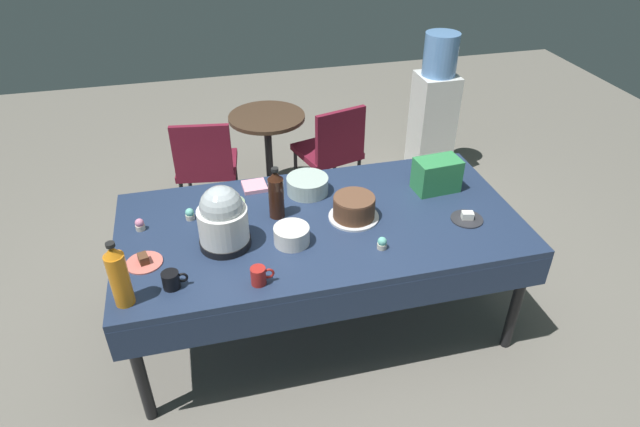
# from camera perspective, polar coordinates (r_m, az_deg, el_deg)

# --- Properties ---
(ground) EXTENTS (9.00, 9.00, 0.00)m
(ground) POSITION_cam_1_polar(r_m,az_deg,el_deg) (3.47, 0.00, -10.98)
(ground) COLOR slate
(potluck_table) EXTENTS (2.20, 1.10, 0.75)m
(potluck_table) POSITION_cam_1_polar(r_m,az_deg,el_deg) (3.02, 0.00, -1.75)
(potluck_table) COLOR navy
(potluck_table) RESTS_ON ground
(frosted_layer_cake) EXTENTS (0.28, 0.28, 0.14)m
(frosted_layer_cake) POSITION_cam_1_polar(r_m,az_deg,el_deg) (2.98, 3.59, 0.59)
(frosted_layer_cake) COLOR silver
(frosted_layer_cake) RESTS_ON potluck_table
(slow_cooker) EXTENTS (0.26, 0.26, 0.34)m
(slow_cooker) POSITION_cam_1_polar(r_m,az_deg,el_deg) (2.76, -10.19, -0.59)
(slow_cooker) COLOR black
(slow_cooker) RESTS_ON potluck_table
(glass_salad_bowl) EXTENTS (0.25, 0.25, 0.10)m
(glass_salad_bowl) POSITION_cam_1_polar(r_m,az_deg,el_deg) (3.21, -1.24, 3.02)
(glass_salad_bowl) COLOR #B2C6BC
(glass_salad_bowl) RESTS_ON potluck_table
(ceramic_snack_bowl) EXTENTS (0.19, 0.19, 0.09)m
(ceramic_snack_bowl) POSITION_cam_1_polar(r_m,az_deg,el_deg) (2.80, -3.00, -2.29)
(ceramic_snack_bowl) COLOR silver
(ceramic_snack_bowl) RESTS_ON potluck_table
(dessert_plate_charcoal) EXTENTS (0.18, 0.18, 0.05)m
(dessert_plate_charcoal) POSITION_cam_1_polar(r_m,az_deg,el_deg) (3.10, 15.20, -0.45)
(dessert_plate_charcoal) COLOR #2D2D33
(dessert_plate_charcoal) RESTS_ON potluck_table
(dessert_plate_coral) EXTENTS (0.18, 0.18, 0.05)m
(dessert_plate_coral) POSITION_cam_1_polar(r_m,az_deg,el_deg) (2.82, -18.02, -4.81)
(dessert_plate_coral) COLOR #E07266
(dessert_plate_coral) RESTS_ON potluck_table
(dessert_plate_sage) EXTENTS (0.18, 0.18, 0.04)m
(dessert_plate_sage) POSITION_cam_1_polar(r_m,az_deg,el_deg) (3.17, -9.54, 1.17)
(dessert_plate_sage) COLOR #8CA87F
(dessert_plate_sage) RESTS_ON potluck_table
(cupcake_mint) EXTENTS (0.05, 0.05, 0.07)m
(cupcake_mint) POSITION_cam_1_polar(r_m,az_deg,el_deg) (2.79, 6.55, -3.13)
(cupcake_mint) COLOR beige
(cupcake_mint) RESTS_ON potluck_table
(cupcake_vanilla) EXTENTS (0.05, 0.05, 0.07)m
(cupcake_vanilla) POSITION_cam_1_polar(r_m,az_deg,el_deg) (3.07, -13.53, -0.07)
(cupcake_vanilla) COLOR beige
(cupcake_vanilla) RESTS_ON potluck_table
(cupcake_rose) EXTENTS (0.05, 0.05, 0.07)m
(cupcake_rose) POSITION_cam_1_polar(r_m,az_deg,el_deg) (3.06, -18.43, -1.12)
(cupcake_rose) COLOR beige
(cupcake_rose) RESTS_ON potluck_table
(soda_bottle_cola) EXTENTS (0.09, 0.09, 0.31)m
(soda_bottle_cola) POSITION_cam_1_polar(r_m,az_deg,el_deg) (2.96, -4.64, 2.03)
(soda_bottle_cola) COLOR #33190F
(soda_bottle_cola) RESTS_ON potluck_table
(soda_bottle_orange_juice) EXTENTS (0.09, 0.09, 0.34)m
(soda_bottle_orange_juice) POSITION_cam_1_polar(r_m,az_deg,el_deg) (2.54, -20.42, -6.16)
(soda_bottle_orange_juice) COLOR orange
(soda_bottle_orange_juice) RESTS_ON potluck_table
(coffee_mug_black) EXTENTS (0.12, 0.08, 0.08)m
(coffee_mug_black) POSITION_cam_1_polar(r_m,az_deg,el_deg) (2.63, -15.35, -6.76)
(coffee_mug_black) COLOR black
(coffee_mug_black) RESTS_ON potluck_table
(coffee_mug_red) EXTENTS (0.11, 0.07, 0.09)m
(coffee_mug_red) POSITION_cam_1_polar(r_m,az_deg,el_deg) (2.57, -6.42, -6.52)
(coffee_mug_red) COLOR #B2231E
(coffee_mug_red) RESTS_ON potluck_table
(soda_carton) EXTENTS (0.27, 0.18, 0.20)m
(soda_carton) POSITION_cam_1_polar(r_m,az_deg,el_deg) (3.29, 12.18, 4.00)
(soda_carton) COLOR #338C4C
(soda_carton) RESTS_ON potluck_table
(paper_napkin_stack) EXTENTS (0.15, 0.15, 0.02)m
(paper_napkin_stack) POSITION_cam_1_polar(r_m,az_deg,el_deg) (3.29, -6.91, 2.86)
(paper_napkin_stack) COLOR pink
(paper_napkin_stack) RESTS_ON potluck_table
(maroon_chair_left) EXTENTS (0.50, 0.50, 0.85)m
(maroon_chair_left) POSITION_cam_1_polar(r_m,az_deg,el_deg) (4.18, -11.91, 5.30)
(maroon_chair_left) COLOR maroon
(maroon_chair_left) RESTS_ON ground
(maroon_chair_right) EXTENTS (0.54, 0.54, 0.85)m
(maroon_chair_right) POSITION_cam_1_polar(r_m,az_deg,el_deg) (4.30, 1.25, 6.94)
(maroon_chair_right) COLOR maroon
(maroon_chair_right) RESTS_ON ground
(round_cafe_table) EXTENTS (0.60, 0.60, 0.72)m
(round_cafe_table) POSITION_cam_1_polar(r_m,az_deg,el_deg) (4.41, -5.48, 7.60)
(round_cafe_table) COLOR #473323
(round_cafe_table) RESTS_ON ground
(water_cooler) EXTENTS (0.32, 0.32, 1.24)m
(water_cooler) POSITION_cam_1_polar(r_m,az_deg,el_deg) (4.82, 11.88, 10.62)
(water_cooler) COLOR silver
(water_cooler) RESTS_ON ground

